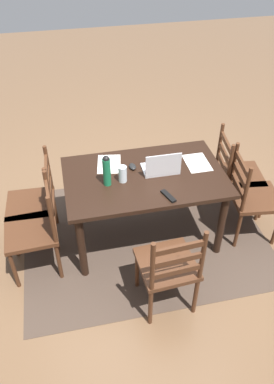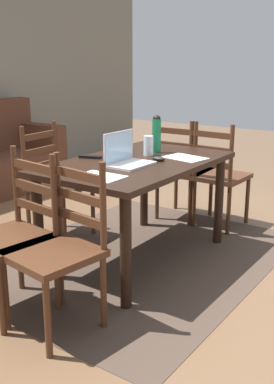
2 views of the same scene
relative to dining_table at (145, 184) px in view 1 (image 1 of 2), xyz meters
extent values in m
plane|color=brown|center=(0.00, 0.00, -0.65)|extent=(14.00, 14.00, 0.00)
cube|color=#47382D|center=(0.00, 0.00, -0.65)|extent=(2.37, 1.84, 0.01)
cube|color=black|center=(0.00, 0.00, 0.08)|extent=(1.44, 0.89, 0.04)
cylinder|color=black|center=(-0.64, -0.36, -0.30)|extent=(0.07, 0.07, 0.71)
cylinder|color=black|center=(0.64, -0.36, -0.30)|extent=(0.07, 0.07, 0.71)
cylinder|color=black|center=(-0.64, 0.36, -0.30)|extent=(0.07, 0.07, 0.71)
cylinder|color=black|center=(0.64, 0.36, -0.30)|extent=(0.07, 0.07, 0.71)
cube|color=#4C2B19|center=(1.05, -0.18, -0.20)|extent=(0.46, 0.46, 0.04)
cylinder|color=#4C2B19|center=(1.24, 0.00, -0.44)|extent=(0.04, 0.04, 0.43)
cylinder|color=#4C2B19|center=(1.23, -0.37, -0.44)|extent=(0.04, 0.04, 0.43)
cylinder|color=#4C2B19|center=(0.87, 0.02, -0.44)|extent=(0.04, 0.04, 0.43)
cylinder|color=#4C2B19|center=(0.85, -0.36, -0.44)|extent=(0.04, 0.04, 0.43)
cylinder|color=#4C2B19|center=(0.86, 0.02, 0.05)|extent=(0.04, 0.04, 0.50)
cylinder|color=#4C2B19|center=(0.84, -0.36, 0.05)|extent=(0.04, 0.04, 0.50)
cube|color=#4C2B19|center=(0.85, -0.17, -0.05)|extent=(0.04, 0.36, 0.05)
cube|color=#4C2B19|center=(0.85, -0.17, 0.07)|extent=(0.04, 0.36, 0.05)
cube|color=#4C2B19|center=(0.85, -0.17, 0.20)|extent=(0.04, 0.36, 0.05)
cube|color=#4C2B19|center=(0.00, 0.77, -0.20)|extent=(0.47, 0.47, 0.04)
cylinder|color=#4C2B19|center=(0.20, 0.60, -0.44)|extent=(0.04, 0.04, 0.43)
cylinder|color=#4C2B19|center=(-0.18, 0.57, -0.44)|extent=(0.04, 0.04, 0.43)
cylinder|color=#4C2B19|center=(0.18, 0.98, -0.44)|extent=(0.04, 0.04, 0.43)
cylinder|color=#4C2B19|center=(-0.20, 0.95, -0.44)|extent=(0.04, 0.04, 0.43)
cylinder|color=#4C2B19|center=(0.18, 0.99, 0.05)|extent=(0.04, 0.04, 0.50)
cylinder|color=#4C2B19|center=(-0.20, 0.96, 0.05)|extent=(0.04, 0.04, 0.50)
cube|color=#4C2B19|center=(-0.01, 0.97, -0.05)|extent=(0.36, 0.05, 0.05)
cube|color=#4C2B19|center=(-0.01, 0.97, 0.07)|extent=(0.36, 0.05, 0.05)
cube|color=#4C2B19|center=(-0.01, 0.97, 0.20)|extent=(0.36, 0.05, 0.05)
cube|color=#4C2B19|center=(-1.05, 0.18, -0.20)|extent=(0.49, 0.49, 0.04)
cylinder|color=#4C2B19|center=(-1.26, 0.01, -0.44)|extent=(0.04, 0.04, 0.43)
cylinder|color=#4C2B19|center=(-0.88, -0.03, -0.44)|extent=(0.04, 0.04, 0.43)
cylinder|color=#4C2B19|center=(-0.84, 0.34, -0.44)|extent=(0.04, 0.04, 0.43)
cylinder|color=#4C2B19|center=(-0.87, -0.04, 0.05)|extent=(0.04, 0.04, 0.50)
cylinder|color=#4C2B19|center=(-0.83, 0.34, 0.05)|extent=(0.04, 0.04, 0.50)
cube|color=#4C2B19|center=(-0.85, 0.15, -0.05)|extent=(0.07, 0.36, 0.05)
cube|color=#4C2B19|center=(-0.85, 0.15, 0.07)|extent=(0.07, 0.36, 0.05)
cube|color=#4C2B19|center=(-0.85, 0.15, 0.20)|extent=(0.07, 0.36, 0.05)
cube|color=#4C2B19|center=(-1.05, -0.18, -0.20)|extent=(0.50, 0.50, 0.04)
cylinder|color=#4C2B19|center=(-1.26, -0.34, -0.44)|extent=(0.04, 0.04, 0.43)
cylinder|color=#4C2B19|center=(-1.21, 0.04, -0.44)|extent=(0.04, 0.04, 0.43)
cylinder|color=#4C2B19|center=(-0.89, -0.39, -0.44)|extent=(0.04, 0.04, 0.43)
cylinder|color=#4C2B19|center=(-0.83, -0.02, -0.44)|extent=(0.04, 0.04, 0.43)
cylinder|color=#4C2B19|center=(-0.88, -0.39, 0.05)|extent=(0.04, 0.04, 0.50)
cylinder|color=#4C2B19|center=(-0.82, -0.02, 0.05)|extent=(0.04, 0.04, 0.50)
cube|color=#4C2B19|center=(-0.85, -0.21, -0.05)|extent=(0.07, 0.36, 0.05)
cube|color=#4C2B19|center=(-0.85, -0.21, 0.07)|extent=(0.07, 0.36, 0.05)
cube|color=#4C2B19|center=(-0.85, -0.21, 0.20)|extent=(0.07, 0.36, 0.05)
cube|color=#4C2B19|center=(1.05, 0.18, -0.20)|extent=(0.46, 0.46, 0.04)
cylinder|color=#4C2B19|center=(1.23, 0.38, -0.44)|extent=(0.04, 0.04, 0.43)
cylinder|color=#4C2B19|center=(1.25, 0.00, -0.44)|extent=(0.04, 0.04, 0.43)
cylinder|color=#4C2B19|center=(0.85, 0.36, -0.44)|extent=(0.04, 0.04, 0.43)
cylinder|color=#4C2B19|center=(0.87, -0.02, -0.44)|extent=(0.04, 0.04, 0.43)
cylinder|color=#4C2B19|center=(0.84, 0.36, 0.05)|extent=(0.04, 0.04, 0.50)
cylinder|color=#4C2B19|center=(0.86, -0.02, 0.05)|extent=(0.04, 0.04, 0.50)
cube|color=#4C2B19|center=(0.85, 0.17, -0.05)|extent=(0.04, 0.36, 0.05)
cube|color=#4C2B19|center=(0.85, 0.17, 0.07)|extent=(0.04, 0.36, 0.05)
cube|color=#4C2B19|center=(0.85, 0.17, 0.20)|extent=(0.04, 0.36, 0.05)
cube|color=silver|center=(-0.16, -0.06, 0.11)|extent=(0.32, 0.22, 0.02)
cube|color=silver|center=(-0.15, 0.05, 0.22)|extent=(0.32, 0.01, 0.21)
cube|color=#A5CCEA|center=(-0.15, 0.04, 0.22)|extent=(0.30, 0.01, 0.19)
cylinder|color=#197247|center=(0.34, 0.05, 0.23)|extent=(0.07, 0.07, 0.26)
sphere|color=black|center=(0.34, 0.05, 0.36)|extent=(0.06, 0.06, 0.06)
cylinder|color=silver|center=(0.21, 0.04, 0.18)|extent=(0.07, 0.07, 0.15)
ellipsoid|color=black|center=(0.08, -0.13, 0.12)|extent=(0.07, 0.10, 0.03)
cube|color=black|center=(-0.12, 0.33, 0.11)|extent=(0.10, 0.17, 0.02)
cube|color=white|center=(-0.52, -0.08, 0.10)|extent=(0.21, 0.30, 0.00)
cube|color=white|center=(0.28, -0.24, 0.10)|extent=(0.26, 0.33, 0.00)
camera|label=1|loc=(0.65, 2.63, 2.15)|focal=35.64mm
camera|label=2|loc=(-2.69, -1.87, 0.80)|focal=43.66mm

